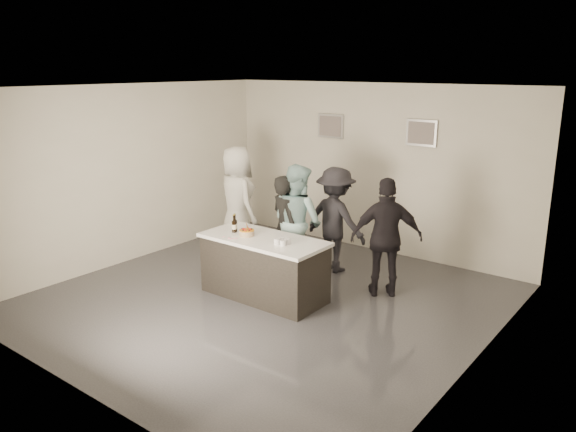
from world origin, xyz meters
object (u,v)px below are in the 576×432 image
object	(u,v)px
beer_bottle_a	(235,223)
person_guest_right	(386,238)
bar_counter	(264,267)
cake	(247,233)
person_main_blue	(297,221)
person_guest_back	(335,220)
person_guest_left	(237,200)
person_main_black	(285,227)
beer_bottle_b	(234,224)

from	to	relation	value
beer_bottle_a	person_guest_right	world-z (taller)	person_guest_right
bar_counter	beer_bottle_a	xyz separation A→B (m)	(-0.55, -0.01, 0.58)
cake	person_main_blue	xyz separation A→B (m)	(0.15, 1.03, -0.03)
bar_counter	person_guest_back	size ratio (longest dim) A/B	1.08
person_guest_left	cake	bearing A→B (deg)	156.95
person_main_blue	person_guest_left	xyz separation A→B (m)	(-1.57, 0.31, 0.05)
person_main_black	person_main_blue	distance (m)	0.22
person_main_black	person_main_blue	size ratio (longest dim) A/B	0.91
person_guest_back	beer_bottle_b	bearing A→B (deg)	70.38
person_guest_left	bar_counter	bearing A→B (deg)	163.19
bar_counter	person_main_blue	distance (m)	1.07
cake	person_guest_left	world-z (taller)	person_guest_left
person_main_blue	person_guest_left	world-z (taller)	person_guest_left
person_main_black	person_guest_back	bearing A→B (deg)	-96.11
person_guest_back	person_guest_right	bearing A→B (deg)	164.75
person_guest_right	person_guest_back	size ratio (longest dim) A/B	1.02
person_main_black	person_main_blue	xyz separation A→B (m)	(0.12, 0.16, 0.08)
bar_counter	beer_bottle_b	bearing A→B (deg)	-174.18
bar_counter	person_guest_right	world-z (taller)	person_guest_right
person_main_black	beer_bottle_a	bearing A→B (deg)	93.29
beer_bottle_b	person_guest_back	size ratio (longest dim) A/B	0.15
person_guest_left	person_guest_right	distance (m)	3.05
person_main_black	person_main_blue	bearing A→B (deg)	-102.37
bar_counter	cake	distance (m)	0.56
beer_bottle_b	person_main_blue	xyz separation A→B (m)	(0.41, 1.02, -0.12)
bar_counter	beer_bottle_a	size ratio (longest dim) A/B	7.15
person_main_black	bar_counter	bearing A→B (deg)	130.82
person_main_black	person_guest_left	size ratio (longest dim) A/B	0.86
beer_bottle_a	beer_bottle_b	distance (m)	0.05
cake	person_main_blue	world-z (taller)	person_main_blue
person_main_blue	person_guest_right	xyz separation A→B (m)	(1.47, 0.18, -0.03)
beer_bottle_b	person_main_blue	size ratio (longest dim) A/B	0.14
beer_bottle_a	person_main_black	size ratio (longest dim) A/B	0.16
cake	beer_bottle_a	bearing A→B (deg)	168.51
beer_bottle_b	person_guest_right	distance (m)	2.23
person_guest_right	bar_counter	bearing A→B (deg)	4.63
person_guest_left	person_guest_right	xyz separation A→B (m)	(3.04, -0.14, -0.08)
person_guest_left	person_guest_back	bearing A→B (deg)	-151.16
person_guest_right	beer_bottle_b	bearing A→B (deg)	-3.00
beer_bottle_a	person_main_blue	world-z (taller)	person_main_blue
beer_bottle_b	person_guest_left	distance (m)	1.77
person_main_blue	person_guest_right	world-z (taller)	person_main_blue
bar_counter	person_guest_back	xyz separation A→B (m)	(0.21, 1.56, 0.41)
beer_bottle_a	person_main_blue	distance (m)	1.07
beer_bottle_b	person_guest_left	size ratio (longest dim) A/B	0.13
cake	person_main_blue	bearing A→B (deg)	81.65
person_main_black	beer_bottle_b	bearing A→B (deg)	95.73
cake	person_main_blue	size ratio (longest dim) A/B	0.12
person_main_blue	person_guest_right	size ratio (longest dim) A/B	1.04
person_guest_right	beer_bottle_a	bearing A→B (deg)	-4.31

